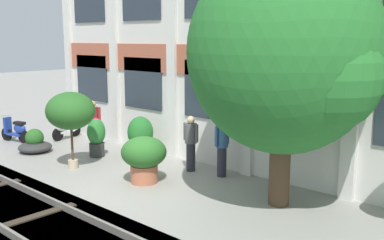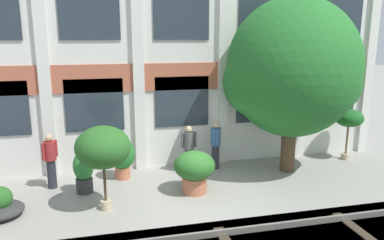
{
  "view_description": "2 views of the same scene",
  "coord_description": "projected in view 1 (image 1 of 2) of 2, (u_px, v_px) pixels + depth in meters",
  "views": [
    {
      "loc": [
        8.43,
        -7.15,
        3.74
      ],
      "look_at": [
        1.15,
        0.78,
        1.77
      ],
      "focal_mm": 42.0,
      "sensor_mm": 36.0,
      "label": 1
    },
    {
      "loc": [
        -2.55,
        -9.48,
        4.45
      ],
      "look_at": [
        0.04,
        1.45,
        1.89
      ],
      "focal_mm": 35.0,
      "sensor_mm": 36.0,
      "label": 2
    }
  ],
  "objects": [
    {
      "name": "resident_watching_tracks",
      "position": [
        191.0,
        142.0,
        12.68
      ],
      "size": [
        0.53,
        0.34,
        1.59
      ],
      "rotation": [
        0.0,
        0.0,
        -1.54
      ],
      "color": "#282833",
      "rests_on": "ground"
    },
    {
      "name": "ground_plane",
      "position": [
        138.0,
        187.0,
        11.46
      ],
      "size": [
        80.0,
        80.0,
        0.0
      ],
      "primitive_type": "plane",
      "color": "gray"
    },
    {
      "name": "potted_plant_ribbed_drum",
      "position": [
        140.0,
        134.0,
        14.13
      ],
      "size": [
        0.81,
        0.81,
        1.32
      ],
      "color": "#B76647",
      "rests_on": "ground"
    },
    {
      "name": "scooter_near_curb",
      "position": [
        16.0,
        130.0,
        16.29
      ],
      "size": [
        1.36,
        0.59,
        0.98
      ],
      "rotation": [
        0.0,
        0.0,
        3.38
      ],
      "color": "black",
      "rests_on": "ground"
    },
    {
      "name": "scooter_second_parked",
      "position": [
        65.0,
        127.0,
        16.79
      ],
      "size": [
        0.58,
        1.37,
        0.98
      ],
      "rotation": [
        0.0,
        0.0,
        1.8
      ],
      "color": "black",
      "rests_on": "ground"
    },
    {
      "name": "potted_plant_fluted_column",
      "position": [
        144.0,
        156.0,
        11.68
      ],
      "size": [
        1.19,
        1.19,
        1.22
      ],
      "color": "#B76647",
      "rests_on": "ground"
    },
    {
      "name": "resident_by_doorway",
      "position": [
        222.0,
        145.0,
        12.16
      ],
      "size": [
        0.34,
        0.53,
        1.64
      ],
      "rotation": [
        0.0,
        0.0,
        -0.09
      ],
      "color": "#282833",
      "rests_on": "ground"
    },
    {
      "name": "potted_plant_glazed_jar",
      "position": [
        96.0,
        135.0,
        14.26
      ],
      "size": [
        0.58,
        0.58,
        1.24
      ],
      "color": "#333333",
      "rests_on": "ground"
    },
    {
      "name": "apartment_facade",
      "position": [
        214.0,
        29.0,
        12.9
      ],
      "size": [
        14.71,
        0.64,
        8.01
      ],
      "color": "silver",
      "rests_on": "ground"
    },
    {
      "name": "potted_plant_terracotta_small",
      "position": [
        71.0,
        111.0,
        12.78
      ],
      "size": [
        1.39,
        1.39,
        2.23
      ],
      "color": "tan",
      "rests_on": "ground"
    },
    {
      "name": "broadleaf_tree",
      "position": [
        284.0,
        57.0,
        9.65
      ],
      "size": [
        4.41,
        4.2,
        5.65
      ],
      "color": "#4C3826",
      "rests_on": "ground"
    },
    {
      "name": "resident_near_plants",
      "position": [
        93.0,
        123.0,
        15.26
      ],
      "size": [
        0.41,
        0.39,
        1.65
      ],
      "rotation": [
        0.0,
        0.0,
        -0.81
      ],
      "color": "#282833",
      "rests_on": "ground"
    },
    {
      "name": "rail_tracks",
      "position": [
        34.0,
        226.0,
        9.4
      ],
      "size": [
        22.35,
        2.8,
        0.43
      ],
      "color": "#423F3A",
      "rests_on": "ground"
    },
    {
      "name": "potted_plant_wide_bowl",
      "position": [
        35.0,
        144.0,
        14.87
      ],
      "size": [
        1.09,
        1.09,
        0.79
      ],
      "color": "#333333",
      "rests_on": "ground"
    }
  ]
}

